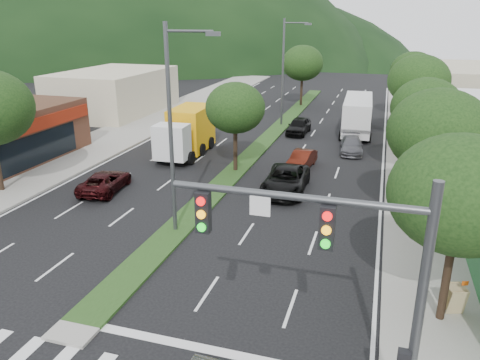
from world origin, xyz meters
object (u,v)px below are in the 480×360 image
(suv_maroon, at_px, (105,181))
(car_queue_b, at_px, (351,145))
(car_queue_a, at_px, (299,126))
(car_queue_d, at_px, (286,180))
(car_queue_c, at_px, (302,159))
(box_truck, at_px, (188,133))
(traffic_signal, at_px, (352,270))
(streetlight_mid, at_px, (285,68))
(motorhome, at_px, (357,115))
(tree_r_c, at_px, (426,108))
(tree_med_far, at_px, (303,63))
(tree_r_a, at_px, (460,194))
(a_frame_sign, at_px, (455,297))
(tree_r_b, at_px, (439,132))
(tree_r_e, at_px, (413,71))
(streetlight_near, at_px, (174,122))
(tree_med_near, at_px, (235,108))
(tree_r_d, at_px, (419,81))

(suv_maroon, bearing_deg, car_queue_b, -143.42)
(car_queue_a, height_order, car_queue_d, car_queue_d)
(car_queue_c, xyz_separation_m, box_truck, (-9.13, 1.01, 1.04))
(traffic_signal, relative_size, streetlight_mid, 0.70)
(motorhome, bearing_deg, box_truck, -140.83)
(tree_r_c, height_order, car_queue_a, tree_r_c)
(tree_med_far, distance_m, suv_maroon, 32.96)
(tree_r_a, xyz_separation_m, box_truck, (-16.88, 17.15, -3.17))
(suv_maroon, height_order, car_queue_b, suv_maroon)
(car_queue_a, bearing_deg, a_frame_sign, -65.63)
(car_queue_b, height_order, car_queue_c, car_queue_c)
(tree_r_b, height_order, car_queue_c, tree_r_b)
(tree_r_e, distance_m, motorhome, 10.00)
(streetlight_near, bearing_deg, a_frame_sign, -15.86)
(tree_r_c, relative_size, motorhome, 0.76)
(tree_r_c, xyz_separation_m, streetlight_near, (-11.79, -12.00, 0.84))
(car_queue_a, distance_m, car_queue_b, 7.13)
(tree_r_a, xyz_separation_m, tree_med_near, (-12.00, 14.00, -0.39))
(tree_r_e, xyz_separation_m, box_truck, (-16.88, -18.85, -3.24))
(tree_r_a, xyz_separation_m, streetlight_near, (-11.79, 4.00, 0.76))
(car_queue_c, bearing_deg, tree_r_e, 75.79)
(box_truck, relative_size, a_frame_sign, 5.14)
(tree_med_far, height_order, car_queue_b, tree_med_far)
(tree_r_c, bearing_deg, car_queue_c, 179.02)
(tree_r_e, height_order, a_frame_sign, tree_r_e)
(tree_r_a, xyz_separation_m, tree_r_d, (0.00, 26.00, 0.36))
(traffic_signal, bearing_deg, car_queue_b, 93.68)
(tree_med_near, xyz_separation_m, tree_med_far, (0.00, 26.00, 0.58))
(tree_r_a, relative_size, box_truck, 0.92)
(traffic_signal, bearing_deg, tree_r_e, 85.91)
(car_queue_b, distance_m, motorhome, 6.75)
(motorhome, bearing_deg, tree_med_far, 118.63)
(tree_med_far, bearing_deg, car_queue_d, -81.83)
(tree_r_b, bearing_deg, tree_r_e, 90.00)
(streetlight_mid, bearing_deg, a_frame_sign, -66.69)
(traffic_signal, height_order, tree_r_b, tree_r_b)
(tree_r_a, bearing_deg, streetlight_mid, 112.13)
(box_truck, bearing_deg, car_queue_d, 144.22)
(streetlight_mid, distance_m, a_frame_sign, 31.39)
(tree_med_far, bearing_deg, tree_r_d, -49.40)
(streetlight_mid, bearing_deg, traffic_signal, -75.67)
(tree_r_d, bearing_deg, tree_r_e, 90.00)
(streetlight_mid, height_order, car_queue_b, streetlight_mid)
(tree_r_d, bearing_deg, car_queue_c, -128.13)
(tree_r_b, xyz_separation_m, tree_r_e, (0.00, 28.00, -0.14))
(traffic_signal, height_order, car_queue_b, traffic_signal)
(box_truck, height_order, a_frame_sign, box_truck)
(traffic_signal, relative_size, tree_r_a, 1.06)
(suv_maroon, bearing_deg, traffic_signal, 131.92)
(tree_r_d, distance_m, box_truck, 19.38)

